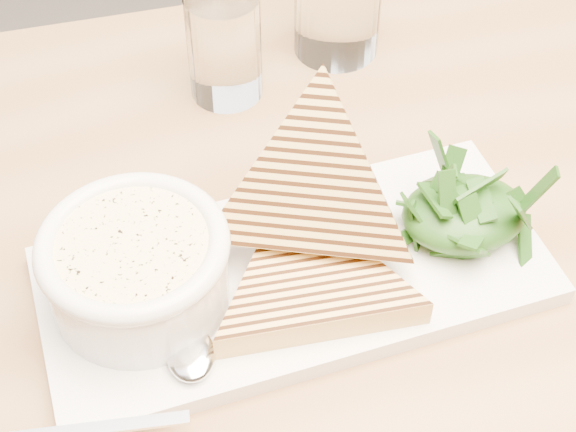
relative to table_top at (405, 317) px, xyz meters
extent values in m
cube|color=olive|center=(0.00, 0.00, 0.00)|extent=(1.22, 0.82, 0.04)
cube|color=white|center=(-0.07, 0.04, 0.03)|extent=(0.37, 0.19, 0.02)
cylinder|color=white|center=(-0.18, 0.04, 0.06)|extent=(0.12, 0.12, 0.05)
cylinder|color=#F6E396|center=(-0.18, 0.04, 0.09)|extent=(0.10, 0.10, 0.01)
torus|color=white|center=(-0.18, 0.04, 0.09)|extent=(0.13, 0.13, 0.01)
ellipsoid|color=#16370F|center=(0.05, 0.04, 0.05)|extent=(0.09, 0.07, 0.04)
ellipsoid|color=silver|center=(-0.16, -0.02, 0.04)|extent=(0.04, 0.05, 0.01)
cube|color=silver|center=(-0.22, -0.06, 0.04)|extent=(0.11, 0.02, 0.00)
cylinder|color=white|center=(-0.08, 0.26, 0.07)|extent=(0.06, 0.06, 0.10)
camera|label=1|loc=(-0.18, -0.35, 0.53)|focal=55.00mm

